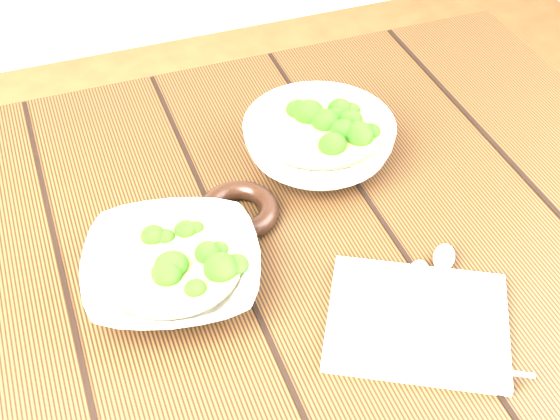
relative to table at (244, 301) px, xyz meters
name	(u,v)px	position (x,y,z in m)	size (l,w,h in m)	color
table	(244,301)	(0.00, 0.00, 0.00)	(1.20, 0.80, 0.75)	#3B2411
soup_bowl_front	(172,270)	(-0.10, -0.05, 0.15)	(0.25, 0.25, 0.06)	silver
soup_bowl_back	(319,141)	(0.15, 0.11, 0.16)	(0.26, 0.26, 0.08)	silver
trivet	(239,210)	(0.01, 0.04, 0.13)	(0.10, 0.10, 0.03)	black
napkin	(417,321)	(0.14, -0.20, 0.13)	(0.20, 0.16, 0.01)	beige
spoon_left	(414,294)	(0.15, -0.17, 0.13)	(0.11, 0.14, 0.01)	#B8B1A2
spoon_right	(440,276)	(0.19, -0.15, 0.13)	(0.11, 0.14, 0.01)	#B8B1A2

